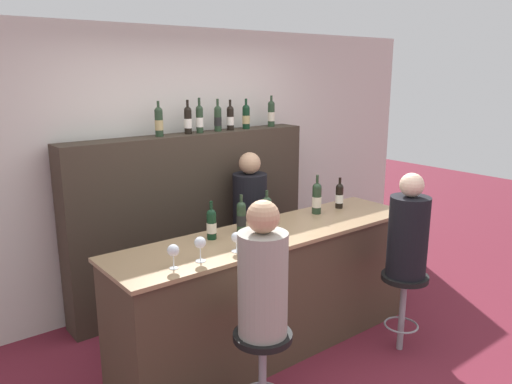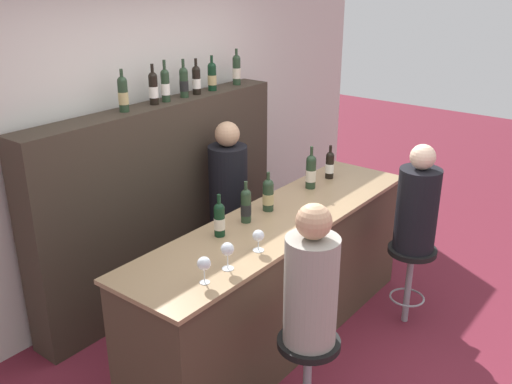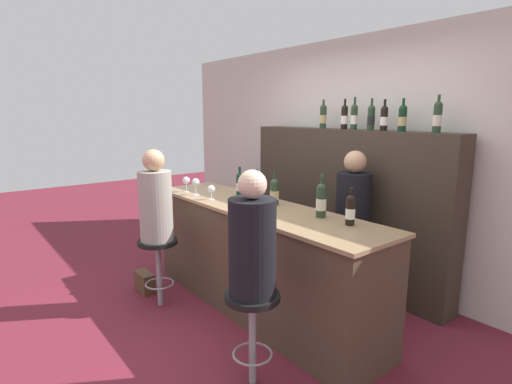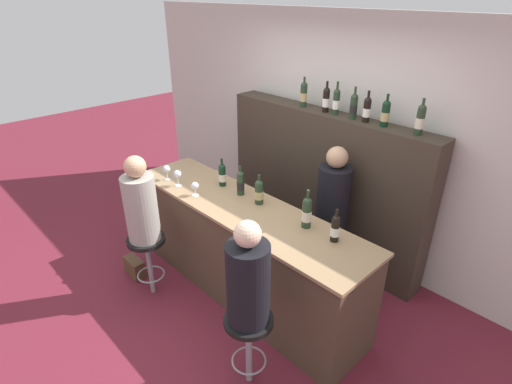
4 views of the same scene
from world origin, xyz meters
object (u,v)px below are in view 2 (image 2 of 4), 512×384
Objects in this scene: wine_bottle_counter_3 at (311,171)px; wine_glass_0 at (204,264)px; wine_bottle_backbar_2 at (165,85)px; wine_bottle_backbar_4 at (196,80)px; wine_glass_2 at (258,236)px; guest_seated_left at (311,283)px; wine_bottle_backbar_3 at (184,82)px; wine_bottle_counter_0 at (219,219)px; wine_bottle_backbar_6 at (237,70)px; bar_stool_right at (411,264)px; wine_bottle_backbar_0 at (123,94)px; bar_stool_left at (308,360)px; bartender at (229,212)px; wine_bottle_counter_2 at (268,195)px; wine_bottle_backbar_1 at (153,88)px; wine_bottle_backbar_5 at (212,76)px; wine_bottle_counter_1 at (246,205)px; guest_seated_right at (417,205)px; wine_glass_1 at (227,250)px; wine_bottle_counter_4 at (330,165)px.

wine_glass_0 is at bearing -168.37° from wine_bottle_counter_3.
wine_bottle_backbar_2 is 0.35m from wine_bottle_backbar_4.
wine_bottle_backbar_2 reaches higher than wine_glass_2.
wine_bottle_backbar_4 is 0.35× the size of guest_seated_left.
wine_bottle_backbar_2 is at bearing 180.00° from wine_bottle_backbar_3.
wine_glass_0 is 0.60m from guest_seated_left.
wine_bottle_counter_0 is 1.89m from wine_bottle_backbar_6.
wine_glass_0 is at bearing 164.36° from bar_stool_right.
bar_stool_left is at bearing -99.84° from wine_bottle_backbar_0.
wine_glass_2 is at bearing 71.38° from bar_stool_left.
wine_bottle_counter_0 is at bearing -142.34° from bartender.
guest_seated_left is (-0.71, -0.82, -0.10)m from wine_bottle_counter_2.
wine_bottle_backbar_0 is at bearing 80.16° from bar_stool_left.
wine_glass_2 reaches higher than bar_stool_left.
wine_bottle_backbar_6 is at bearing 48.99° from guest_seated_left.
bartender is at bearing -72.94° from wine_bottle_backbar_3.
guest_seated_left is (-1.61, -1.85, -0.75)m from wine_bottle_backbar_6.
bartender is at bearing -39.09° from wine_bottle_backbar_1.
wine_bottle_backbar_0 is at bearing 110.40° from wine_bottle_counter_2.
bar_stool_left is (-1.61, -1.85, -1.27)m from wine_bottle_backbar_6.
wine_bottle_backbar_5 is 2.15× the size of wine_glass_2.
wine_glass_2 is (-0.92, -1.36, -0.67)m from wine_bottle_backbar_4.
wine_bottle_backbar_6 is 0.49× the size of bar_stool_right.
wine_bottle_backbar_3 reaches higher than wine_bottle_counter_1.
wine_bottle_counter_1 is at bearing -115.54° from wine_bottle_backbar_3.
wine_bottle_backbar_1 reaches higher than wine_glass_2.
bartender is at bearing -48.64° from wine_bottle_backbar_2.
wine_bottle_backbar_3 is 1.93× the size of wine_glass_0.
wine_bottle_backbar_4 is 0.52m from wine_bottle_backbar_6.
wine_glass_2 is 1.37m from guest_seated_right.
wine_bottle_counter_3 is at bearing -72.63° from bartender.
wine_bottle_backbar_3 is 1.97m from wine_glass_0.
guest_seated_right reaches higher than wine_glass_1.
wine_bottle_backbar_0 is 0.29m from wine_bottle_backbar_1.
bar_stool_right is (0.35, -1.85, -1.25)m from wine_bottle_backbar_4.
guest_seated_right is (0.00, 0.00, 0.50)m from bar_stool_right.
bartender is (0.60, 0.68, -0.44)m from wine_bottle_counter_1.
wine_bottle_counter_1 reaches higher than bar_stool_right.
wine_bottle_counter_1 is at bearing 180.00° from wine_bottle_counter_4.
guest_seated_left is 1.03× the size of guest_seated_right.
wine_bottle_backbar_1 is at bearing -180.00° from wine_bottle_backbar_3.
wine_bottle_backbar_5 is (0.83, 1.03, 0.64)m from wine_bottle_counter_1.
wine_bottle_backbar_4 reaches higher than bar_stool_left.
wine_bottle_backbar_0 reaches higher than bar_stool_left.
wine_bottle_counter_3 is 0.29m from wine_bottle_counter_4.
guest_seated_left is 0.57× the size of bartender.
wine_bottle_counter_3 is at bearing -0.00° from wine_bottle_counter_1.
wine_bottle_backbar_4 reaches higher than guest_seated_right.
wine_bottle_backbar_0 is at bearing 121.07° from bar_stool_right.
wine_glass_0 is at bearing -128.02° from wine_bottle_backbar_2.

